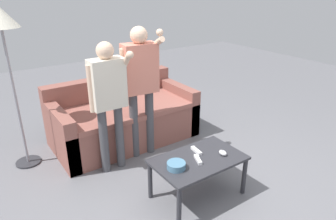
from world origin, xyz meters
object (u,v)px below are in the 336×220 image
Objects in this scene: player_center at (140,78)px; game_remote_wand_near at (196,151)px; player_left at (108,93)px; game_remote_nunchuk at (223,153)px; snack_bowl at (176,165)px; coffee_table at (198,164)px; couch at (123,118)px; game_remote_wand_far at (198,159)px; floor_lamp at (1,28)px.

player_center is 9.76× the size of game_remote_wand_near.
game_remote_nunchuk is at bearing -54.77° from player_left.
coffee_table is at bearing 2.94° from snack_bowl.
snack_bowl is at bearing -98.62° from couch.
game_remote_nunchuk is 0.06× the size of player_left.
game_remote_wand_far is (0.01, -1.52, 0.14)m from couch.
player_left is at bearing 114.93° from game_remote_wand_far.
player_center is at bearing 91.81° from coffee_table.
coffee_table is 0.49× the size of floor_lamp.
snack_bowl is 0.10× the size of floor_lamp.
floor_lamp is 11.44× the size of game_remote_wand_far.
game_remote_nunchuk is (0.23, -0.08, 0.08)m from coffee_table.
player_center reaches higher than game_remote_wand_near.
snack_bowl is 0.51m from game_remote_nunchuk.
floor_lamp reaches higher than game_remote_wand_far.
couch is 0.83m from player_center.
floor_lamp is at bearing 154.71° from player_center.
floor_lamp reaches higher than player_left.
couch reaches higher than game_remote_wand_near.
game_remote_wand_far is (-0.09, -0.13, 0.00)m from game_remote_wand_near.
couch is 1.49m from coffee_table.
coffee_table is 0.08m from game_remote_wand_far.
coffee_table is 2.34m from floor_lamp.
game_remote_wand_near and game_remote_wand_far have the same top height.
couch reaches higher than coffee_table.
coffee_table is 1.16m from player_left.
player_center is (-0.27, 1.09, 0.52)m from game_remote_nunchuk.
coffee_table is at bearing -62.80° from player_left.
game_remote_wand_far is at bearing 168.27° from game_remote_nunchuk.
floor_lamp is at bearing 131.54° from game_remote_wand_near.
player_left reaches higher than coffee_table.
coffee_table is 5.60× the size of game_remote_wand_far.
player_left is 0.45m from player_center.
player_left is (-0.70, 1.00, 0.46)m from game_remote_nunchuk.
couch is 1.61m from game_remote_nunchuk.
snack_bowl is at bearing 176.85° from game_remote_wand_far.
couch is 10.65× the size of snack_bowl.
floor_lamp is at bearing 127.13° from game_remote_wand_far.
game_remote_nunchuk is 1.30m from player_left.
player_left is (-0.42, -0.58, 0.61)m from couch.
player_left is (0.78, -0.67, -0.64)m from floor_lamp.
game_remote_nunchuk is 2.49m from floor_lamp.
snack_bowl is 2.17m from floor_lamp.
game_remote_wand_far is (-0.03, -0.03, 0.07)m from coffee_table.
coffee_table is 9.84× the size of game_remote_nunchuk.
player_left reaches higher than game_remote_wand_near.
floor_lamp reaches higher than game_remote_nunchuk.
couch is 11.70× the size of game_remote_wand_far.
game_remote_wand_near is at bearing -48.46° from floor_lamp.
player_center reaches higher than game_remote_wand_far.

